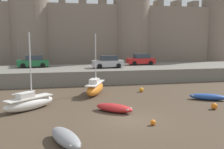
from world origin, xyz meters
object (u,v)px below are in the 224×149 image
Objects in this scene: car_quay_centre_west at (141,60)px; car_quay_west at (108,62)px; mooring_buoy_near_channel at (214,106)px; mooring_buoy_off_centre at (153,122)px; rowboat_midflat_centre at (208,97)px; mooring_buoy_mid_mud at (141,90)px; car_quay_east at (33,62)px; rowboat_foreground_right at (114,108)px; rowboat_midflat_right at (66,137)px; sailboat_foreground_left at (95,88)px; sailboat_foreground_centre at (29,102)px.

car_quay_west is at bearing -150.26° from car_quay_centre_west.
mooring_buoy_near_channel is 1.37× the size of mooring_buoy_off_centre.
rowboat_midflat_centre reaches higher than mooring_buoy_mid_mud.
mooring_buoy_off_centre is 0.09× the size of car_quay_east.
mooring_buoy_off_centre is 23.35m from car_quay_centre_west.
rowboat_midflat_right is at bearing -124.82° from rowboat_foreground_right.
car_quay_east is at bearing 120.22° from sailboat_foreground_left.
mooring_buoy_near_channel is at bearing -113.88° from rowboat_midflat_centre.
car_quay_west reaches higher than mooring_buoy_near_channel.
car_quay_centre_west is at bearing 71.83° from mooring_buoy_mid_mud.
car_quay_centre_west reaches higher than mooring_buoy_near_channel.
car_quay_east is at bearing 164.40° from car_quay_west.
sailboat_foreground_left is 12.87× the size of mooring_buoy_mid_mud.
car_quay_centre_west is at bearing 65.90° from rowboat_foreground_right.
car_quay_east and car_quay_west have the same top height.
rowboat_midflat_right is 0.81× the size of car_quay_west.
mooring_buoy_near_channel is at bearing -91.45° from car_quay_centre_west.
rowboat_midflat_right reaches higher than mooring_buoy_off_centre.
sailboat_foreground_centre reaches higher than rowboat_foreground_right.
car_quay_centre_west is at bearing 29.74° from car_quay_west.
rowboat_midflat_right is 0.81× the size of car_quay_east.
sailboat_foreground_left is 13.47m from car_quay_east.
mooring_buoy_near_channel is 17.29m from car_quay_west.
mooring_buoy_near_channel is at bearing -11.53° from sailboat_foreground_centre.
mooring_buoy_near_channel is at bearing -66.85° from mooring_buoy_mid_mud.
rowboat_foreground_right is 8.39× the size of mooring_buoy_off_centre.
rowboat_midflat_centre is 9.11× the size of mooring_buoy_off_centre.
sailboat_foreground_centre is 1.45× the size of car_quay_east.
car_quay_east reaches higher than mooring_buoy_mid_mud.
mooring_buoy_off_centre is at bearing -106.58° from car_quay_centre_west.
sailboat_foreground_centre is 14.49m from mooring_buoy_near_channel.
sailboat_foreground_left reaches higher than mooring_buoy_near_channel.
rowboat_foreground_right is at bearing -122.99° from mooring_buoy_mid_mud.
mooring_buoy_mid_mud is 0.95× the size of mooring_buoy_near_channel.
sailboat_foreground_left is (-9.64, 4.51, 0.39)m from rowboat_midflat_centre.
car_quay_west is (-6.55, 13.31, 2.20)m from rowboat_midflat_centre.
sailboat_foreground_left is 1.46× the size of car_quay_east.
rowboat_midflat_centre is 0.80× the size of car_quay_west.
sailboat_foreground_left is (5.89, 4.64, 0.10)m from sailboat_foreground_centre.
rowboat_foreground_right is 6.64m from sailboat_foreground_left.
mooring_buoy_near_channel is 24.38m from car_quay_east.
rowboat_midflat_centre is 16.74m from car_quay_centre_west.
mooring_buoy_off_centre is (-6.13, -2.67, -0.07)m from mooring_buoy_near_channel.
rowboat_midflat_right reaches higher than rowboat_midflat_centre.
mooring_buoy_mid_mud is 10.88m from mooring_buoy_off_centre.
sailboat_foreground_left is 1.80× the size of rowboat_midflat_right.
rowboat_midflat_centre is 0.80× the size of car_quay_centre_west.
car_quay_east reaches higher than mooring_buoy_off_centre.
sailboat_foreground_left is 1.46× the size of car_quay_centre_west.
rowboat_midflat_centre is at bearing -87.09° from car_quay_centre_west.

